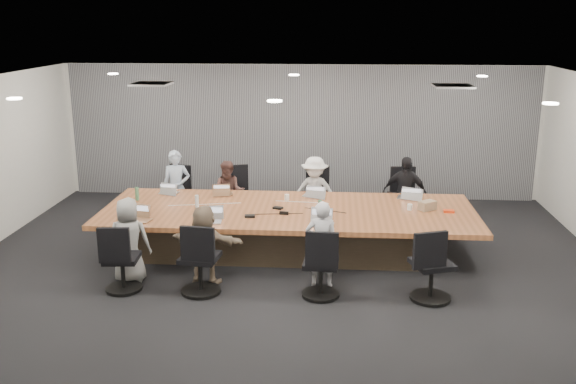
# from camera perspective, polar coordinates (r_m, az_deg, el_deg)

# --- Properties ---
(floor) EXTENTS (10.00, 8.00, 0.00)m
(floor) POSITION_cam_1_polar(r_m,az_deg,el_deg) (10.14, -0.17, -6.33)
(floor) COLOR black
(floor) RESTS_ON ground
(ceiling) EXTENTS (10.00, 8.00, 0.00)m
(ceiling) POSITION_cam_1_polar(r_m,az_deg,el_deg) (9.47, -0.18, 9.63)
(ceiling) COLOR white
(ceiling) RESTS_ON wall_back
(wall_back) EXTENTS (10.00, 0.00, 2.80)m
(wall_back) POSITION_cam_1_polar(r_m,az_deg,el_deg) (13.62, 1.10, 5.40)
(wall_back) COLOR silver
(wall_back) RESTS_ON ground
(wall_front) EXTENTS (10.00, 0.00, 2.80)m
(wall_front) POSITION_cam_1_polar(r_m,az_deg,el_deg) (5.92, -3.12, -7.91)
(wall_front) COLOR silver
(wall_front) RESTS_ON ground
(curtain) EXTENTS (9.80, 0.04, 2.80)m
(curtain) POSITION_cam_1_polar(r_m,az_deg,el_deg) (13.54, 1.09, 5.34)
(curtain) COLOR gray
(curtain) RESTS_ON ground
(conference_table) EXTENTS (6.00, 2.20, 0.74)m
(conference_table) POSITION_cam_1_polar(r_m,az_deg,el_deg) (10.47, 0.04, -3.29)
(conference_table) COLOR #473829
(conference_table) RESTS_ON ground
(chair_0) EXTENTS (0.66, 0.66, 0.80)m
(chair_0) POSITION_cam_1_polar(r_m,az_deg,el_deg) (12.41, -9.43, -0.53)
(chair_0) COLOR black
(chair_0) RESTS_ON ground
(chair_1) EXTENTS (0.68, 0.68, 0.83)m
(chair_1) POSITION_cam_1_polar(r_m,az_deg,el_deg) (12.21, -4.96, -0.56)
(chair_1) COLOR black
(chair_1) RESTS_ON ground
(chair_2) EXTENTS (0.65, 0.65, 0.83)m
(chair_2) POSITION_cam_1_polar(r_m,az_deg,el_deg) (12.07, 2.41, -0.70)
(chair_2) COLOR black
(chair_2) RESTS_ON ground
(chair_3) EXTENTS (0.62, 0.62, 0.86)m
(chair_3) POSITION_cam_1_polar(r_m,az_deg,el_deg) (12.13, 10.10, -0.78)
(chair_3) COLOR black
(chair_3) RESTS_ON ground
(chair_4) EXTENTS (0.58, 0.58, 0.80)m
(chair_4) POSITION_cam_1_polar(r_m,az_deg,el_deg) (9.32, -14.52, -6.18)
(chair_4) COLOR black
(chair_4) RESTS_ON ground
(chair_5) EXTENTS (0.66, 0.66, 0.87)m
(chair_5) POSITION_cam_1_polar(r_m,az_deg,el_deg) (9.02, -7.83, -6.30)
(chair_5) COLOR black
(chair_5) RESTS_ON ground
(chair_6) EXTENTS (0.59, 0.59, 0.82)m
(chair_6) POSITION_cam_1_polar(r_m,az_deg,el_deg) (8.85, 2.94, -6.81)
(chair_6) COLOR black
(chair_6) RESTS_ON ground
(chair_7) EXTENTS (0.75, 0.75, 0.87)m
(chair_7) POSITION_cam_1_polar(r_m,az_deg,el_deg) (8.94, 12.66, -6.76)
(chair_7) COLOR black
(chair_7) RESTS_ON ground
(person_0) EXTENTS (0.55, 0.40, 1.39)m
(person_0) POSITION_cam_1_polar(r_m,az_deg,el_deg) (12.00, -9.87, 0.37)
(person_0) COLOR #9EB0C9
(person_0) RESTS_ON ground
(laptop_0) EXTENTS (0.35, 0.28, 0.02)m
(laptop_0) POSITION_cam_1_polar(r_m,az_deg,el_deg) (11.47, -10.53, -0.07)
(laptop_0) COLOR #B2B2B7
(laptop_0) RESTS_ON conference_table
(person_1) EXTENTS (0.63, 0.51, 1.21)m
(person_1) POSITION_cam_1_polar(r_m,az_deg,el_deg) (11.83, -5.24, -0.12)
(person_1) COLOR #523530
(person_1) RESTS_ON ground
(laptop_1) EXTENTS (0.33, 0.24, 0.02)m
(laptop_1) POSITION_cam_1_polar(r_m,az_deg,el_deg) (11.27, -5.71, -0.16)
(laptop_1) COLOR #8C6647
(laptop_1) RESTS_ON conference_table
(person_2) EXTENTS (0.88, 0.54, 1.31)m
(person_2) POSITION_cam_1_polar(r_m,az_deg,el_deg) (11.67, 2.37, -0.03)
(person_2) COLOR silver
(person_2) RESTS_ON ground
(laptop_2) EXTENTS (0.40, 0.32, 0.02)m
(laptop_2) POSITION_cam_1_polar(r_m,az_deg,el_deg) (11.11, 2.28, -0.32)
(laptop_2) COLOR #B2B2B7
(laptop_2) RESTS_ON conference_table
(person_3) EXTENTS (0.84, 0.50, 1.35)m
(person_3) POSITION_cam_1_polar(r_m,az_deg,el_deg) (11.73, 10.32, -0.10)
(person_3) COLOR black
(person_3) RESTS_ON ground
(laptop_3) EXTENTS (0.40, 0.32, 0.02)m
(laptop_3) POSITION_cam_1_polar(r_m,az_deg,el_deg) (11.18, 10.63, -0.48)
(laptop_3) COLOR #B2B2B7
(laptop_3) RESTS_ON conference_table
(person_4) EXTENTS (0.63, 0.43, 1.25)m
(person_4) POSITION_cam_1_polar(r_m,az_deg,el_deg) (9.55, -13.96, -4.17)
(person_4) COLOR gray
(person_4) RESTS_ON ground
(laptop_4) EXTENTS (0.38, 0.30, 0.02)m
(laptop_4) POSITION_cam_1_polar(r_m,az_deg,el_deg) (10.01, -13.05, -2.47)
(laptop_4) COLOR #8C6647
(laptop_4) RESTS_ON conference_table
(person_5) EXTENTS (1.13, 0.53, 1.18)m
(person_5) POSITION_cam_1_polar(r_m,az_deg,el_deg) (9.29, -7.42, -4.65)
(person_5) COLOR #816C58
(person_5) RESTS_ON ground
(laptop_5) EXTENTS (0.31, 0.23, 0.02)m
(laptop_5) POSITION_cam_1_polar(r_m,az_deg,el_deg) (9.75, -6.82, -2.66)
(laptop_5) COLOR #B2B2B7
(laptop_5) RESTS_ON conference_table
(person_6) EXTENTS (0.48, 0.33, 1.27)m
(person_6) POSITION_cam_1_polar(r_m,az_deg,el_deg) (9.09, 3.01, -4.67)
(person_6) COLOR #B6B5BE
(person_6) RESTS_ON ground
(laptop_6) EXTENTS (0.35, 0.26, 0.02)m
(laptop_6) POSITION_cam_1_polar(r_m,az_deg,el_deg) (9.58, 3.09, -2.90)
(laptop_6) COLOR #B2B2B7
(laptop_6) RESTS_ON conference_table
(bottle_green_left) EXTENTS (0.08, 0.08, 0.23)m
(bottle_green_left) POSITION_cam_1_polar(r_m,az_deg,el_deg) (11.13, -13.27, -0.15)
(bottle_green_left) COLOR #41774F
(bottle_green_left) RESTS_ON conference_table
(bottle_green_right) EXTENTS (0.08, 0.08, 0.22)m
(bottle_green_right) POSITION_cam_1_polar(r_m,az_deg,el_deg) (10.09, 2.86, -1.34)
(bottle_green_right) COLOR #41774F
(bottle_green_right) RESTS_ON conference_table
(bottle_clear) EXTENTS (0.06, 0.06, 0.21)m
(bottle_clear) POSITION_cam_1_polar(r_m,az_deg,el_deg) (10.53, -8.10, -0.82)
(bottle_clear) COLOR silver
(bottle_clear) RESTS_ON conference_table
(cup_white_far) EXTENTS (0.09, 0.09, 0.10)m
(cup_white_far) POSITION_cam_1_polar(r_m,az_deg,el_deg) (10.85, -0.09, -0.47)
(cup_white_far) COLOR white
(cup_white_far) RESTS_ON conference_table
(cup_white_near) EXTENTS (0.09, 0.09, 0.10)m
(cup_white_near) POSITION_cam_1_polar(r_m,az_deg,el_deg) (10.47, 10.77, -1.33)
(cup_white_near) COLOR white
(cup_white_near) RESTS_ON conference_table
(mug_brown) EXTENTS (0.09, 0.09, 0.10)m
(mug_brown) POSITION_cam_1_polar(r_m,az_deg,el_deg) (10.48, -14.52, -1.54)
(mug_brown) COLOR brown
(mug_brown) RESTS_ON conference_table
(mic_left) EXTENTS (0.17, 0.12, 0.03)m
(mic_left) POSITION_cam_1_polar(r_m,az_deg,el_deg) (9.95, -3.42, -2.16)
(mic_left) COLOR black
(mic_left) RESTS_ON conference_table
(mic_right) EXTENTS (0.18, 0.15, 0.03)m
(mic_right) POSITION_cam_1_polar(r_m,az_deg,el_deg) (10.36, -0.90, -1.42)
(mic_right) COLOR black
(mic_right) RESTS_ON conference_table
(stapler) EXTENTS (0.15, 0.06, 0.05)m
(stapler) POSITION_cam_1_polar(r_m,az_deg,el_deg) (10.05, -0.36, -1.88)
(stapler) COLOR black
(stapler) RESTS_ON conference_table
(canvas_bag) EXTENTS (0.32, 0.29, 0.15)m
(canvas_bag) POSITION_cam_1_polar(r_m,az_deg,el_deg) (10.53, 12.28, -1.18)
(canvas_bag) COLOR #9A8062
(canvas_bag) RESTS_ON conference_table
(snack_packet) EXTENTS (0.17, 0.12, 0.04)m
(snack_packet) POSITION_cam_1_polar(r_m,az_deg,el_deg) (10.49, 14.11, -1.67)
(snack_packet) COLOR #EE3C12
(snack_packet) RESTS_ON conference_table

